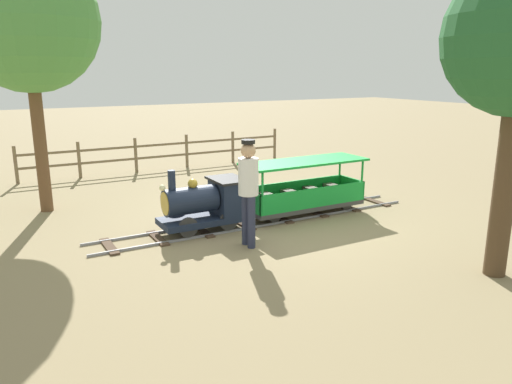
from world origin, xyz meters
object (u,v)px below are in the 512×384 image
object	(u,v)px
locomotive	(207,203)
passenger_car	(304,192)
conductor_person	(248,185)
oak_tree_far	(27,22)

from	to	relation	value
locomotive	passenger_car	world-z (taller)	locomotive
passenger_car	conductor_person	distance (m)	2.01
oak_tree_far	locomotive	bearing A→B (deg)	-139.91
conductor_person	oak_tree_far	distance (m)	4.95
locomotive	conductor_person	size ratio (longest dim) A/B	0.89
oak_tree_far	conductor_person	bearing A→B (deg)	-145.69
conductor_person	oak_tree_far	size ratio (longest dim) A/B	0.35
passenger_car	conductor_person	xyz separation A→B (m)	(-0.96, 1.68, 0.53)
passenger_car	locomotive	bearing A→B (deg)	90.00
locomotive	oak_tree_far	xyz separation A→B (m)	(2.59, 2.18, 2.92)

